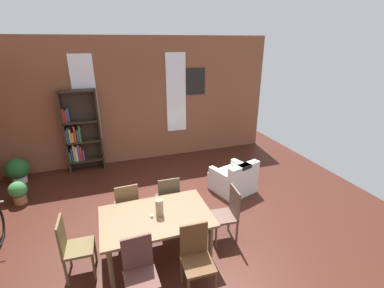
# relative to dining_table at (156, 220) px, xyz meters

# --- Properties ---
(ground_plane) EXTENTS (9.20, 9.20, 0.00)m
(ground_plane) POSITION_rel_dining_table_xyz_m (0.23, 0.25, -0.65)
(ground_plane) COLOR #3E1B12
(back_wall_brick) EXTENTS (7.68, 0.12, 3.30)m
(back_wall_brick) POSITION_rel_dining_table_xyz_m (0.23, 3.85, 1.00)
(back_wall_brick) COLOR brown
(back_wall_brick) RESTS_ON ground
(window_pane_0) EXTENTS (0.55, 0.02, 2.14)m
(window_pane_0) POSITION_rel_dining_table_xyz_m (-0.94, 3.78, 1.16)
(window_pane_0) COLOR white
(window_pane_1) EXTENTS (0.55, 0.02, 2.14)m
(window_pane_1) POSITION_rel_dining_table_xyz_m (1.40, 3.78, 1.16)
(window_pane_1) COLOR white
(dining_table) EXTENTS (1.63, 1.04, 0.73)m
(dining_table) POSITION_rel_dining_table_xyz_m (0.00, 0.00, 0.00)
(dining_table) COLOR brown
(dining_table) RESTS_ON ground
(vase_on_table) EXTENTS (0.12, 0.12, 0.26)m
(vase_on_table) POSITION_rel_dining_table_xyz_m (0.06, -0.00, 0.21)
(vase_on_table) COLOR #998466
(vase_on_table) RESTS_ON dining_table
(tealight_candle_0) EXTENTS (0.04, 0.04, 0.04)m
(tealight_candle_0) POSITION_rel_dining_table_xyz_m (-0.07, -0.02, 0.10)
(tealight_candle_0) COLOR silver
(tealight_candle_0) RESTS_ON dining_table
(dining_chair_near_right) EXTENTS (0.42, 0.42, 0.95)m
(dining_chair_near_right) POSITION_rel_dining_table_xyz_m (0.37, -0.75, -0.14)
(dining_chair_near_right) COLOR #55351C
(dining_chair_near_right) RESTS_ON ground
(dining_chair_head_left) EXTENTS (0.42, 0.42, 0.95)m
(dining_chair_head_left) POSITION_rel_dining_table_xyz_m (-1.19, 0.00, -0.14)
(dining_chair_head_left) COLOR brown
(dining_chair_head_left) RESTS_ON ground
(dining_chair_near_left) EXTENTS (0.42, 0.42, 0.95)m
(dining_chair_near_left) POSITION_rel_dining_table_xyz_m (-0.37, -0.75, -0.14)
(dining_chair_near_left) COLOR #502E2A
(dining_chair_near_left) RESTS_ON ground
(dining_chair_far_right) EXTENTS (0.41, 0.41, 0.95)m
(dining_chair_far_right) POSITION_rel_dining_table_xyz_m (0.36, 0.75, -0.14)
(dining_chair_far_right) COLOR #4C412F
(dining_chair_far_right) RESTS_ON ground
(dining_chair_far_left) EXTENTS (0.42, 0.42, 0.95)m
(dining_chair_far_left) POSITION_rel_dining_table_xyz_m (-0.36, 0.75, -0.14)
(dining_chair_far_left) COLOR brown
(dining_chair_far_left) RESTS_ON ground
(dining_chair_head_right) EXTENTS (0.43, 0.43, 0.95)m
(dining_chair_head_right) POSITION_rel_dining_table_xyz_m (1.19, -0.01, -0.14)
(dining_chair_head_right) COLOR brown
(dining_chair_head_right) RESTS_ON ground
(bookshelf_tall) EXTENTS (0.87, 0.29, 2.08)m
(bookshelf_tall) POSITION_rel_dining_table_xyz_m (-1.17, 3.61, 0.34)
(bookshelf_tall) COLOR #2D2319
(bookshelf_tall) RESTS_ON ground
(armchair_white) EXTENTS (1.00, 1.00, 0.75)m
(armchair_white) POSITION_rel_dining_table_xyz_m (2.01, 1.35, -0.37)
(armchair_white) COLOR silver
(armchair_white) RESTS_ON ground
(potted_plant_by_shelf) EXTENTS (0.51, 0.51, 0.61)m
(potted_plant_by_shelf) POSITION_rel_dining_table_xyz_m (-2.63, 3.35, -0.33)
(potted_plant_by_shelf) COLOR silver
(potted_plant_by_shelf) RESTS_ON ground
(potted_plant_corner) EXTENTS (0.35, 0.35, 0.48)m
(potted_plant_corner) POSITION_rel_dining_table_xyz_m (-2.41, 2.36, -0.38)
(potted_plant_corner) COLOR #9E6042
(potted_plant_corner) RESTS_ON ground
(framed_picture) EXTENTS (0.56, 0.03, 0.72)m
(framed_picture) POSITION_rel_dining_table_xyz_m (1.96, 3.78, 1.46)
(framed_picture) COLOR black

